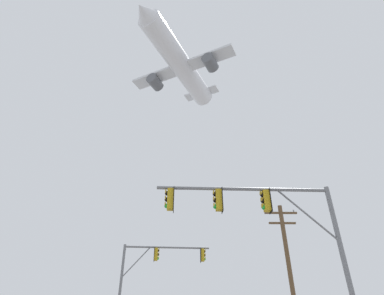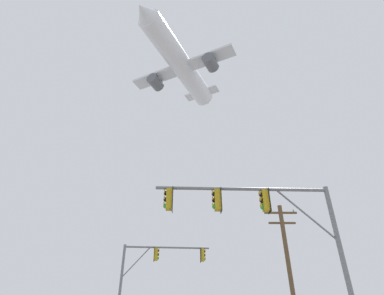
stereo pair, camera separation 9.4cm
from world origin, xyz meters
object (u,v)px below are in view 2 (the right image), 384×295
Objects in this scene: utility_pole at (289,266)px; airplane at (180,64)px; signal_pole_near at (264,219)px; signal_pole_far at (153,268)px.

airplane reaches higher than utility_pole.
signal_pole_far reaches higher than signal_pole_near.
signal_pole_far is 45.85m from airplane.
airplane reaches higher than signal_pole_near.
utility_pole is 0.31× the size of airplane.
airplane is (0.84, 19.77, 41.36)m from signal_pole_far.
utility_pole is at bearing -71.25° from airplane.
signal_pole_far is 0.24× the size of airplane.
utility_pole reaches higher than signal_pole_far.
utility_pole reaches higher than signal_pole_near.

